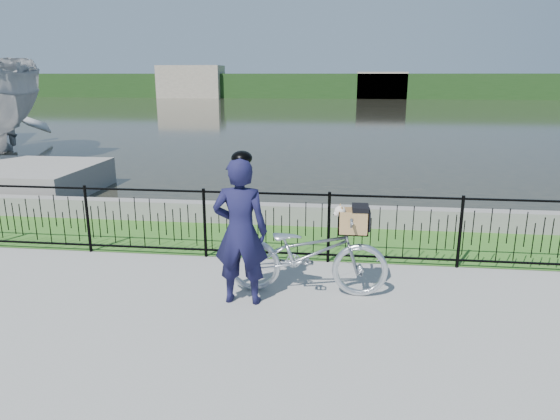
# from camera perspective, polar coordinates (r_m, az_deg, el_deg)

# --- Properties ---
(ground) EXTENTS (120.00, 120.00, 0.00)m
(ground) POSITION_cam_1_polar(r_m,az_deg,el_deg) (6.69, -3.63, -10.47)
(ground) COLOR gray
(ground) RESTS_ON ground
(grass_strip) EXTENTS (60.00, 2.00, 0.01)m
(grass_strip) POSITION_cam_1_polar(r_m,az_deg,el_deg) (9.08, -0.68, -3.37)
(grass_strip) COLOR #356B21
(grass_strip) RESTS_ON ground
(water) EXTENTS (120.00, 120.00, 0.00)m
(water) POSITION_cam_1_polar(r_m,az_deg,el_deg) (39.05, 5.26, 10.92)
(water) COLOR #27261D
(water) RESTS_ON ground
(quay_wall) EXTENTS (60.00, 0.30, 0.40)m
(quay_wall) POSITION_cam_1_polar(r_m,az_deg,el_deg) (9.97, 0.07, -0.48)
(quay_wall) COLOR gray
(quay_wall) RESTS_ON ground
(fence) EXTENTS (14.00, 0.06, 1.15)m
(fence) POSITION_cam_1_polar(r_m,az_deg,el_deg) (7.96, -1.63, -1.76)
(fence) COLOR black
(fence) RESTS_ON ground
(far_treeline) EXTENTS (120.00, 6.00, 3.00)m
(far_treeline) POSITION_cam_1_polar(r_m,az_deg,el_deg) (65.95, 6.04, 13.94)
(far_treeline) COLOR #1F4018
(far_treeline) RESTS_ON ground
(far_building_left) EXTENTS (8.00, 4.00, 4.00)m
(far_building_left) POSITION_cam_1_polar(r_m,az_deg,el_deg) (66.73, -10.13, 14.24)
(far_building_left) COLOR #A29782
(far_building_left) RESTS_ON ground
(far_building_right) EXTENTS (6.00, 3.00, 3.20)m
(far_building_right) POSITION_cam_1_polar(r_m,az_deg,el_deg) (64.62, 11.50, 13.79)
(far_building_right) COLOR #A29782
(far_building_right) RESTS_ON ground
(bicycle_rig) EXTENTS (2.18, 0.76, 1.28)m
(bicycle_rig) POSITION_cam_1_polar(r_m,az_deg,el_deg) (6.75, 3.11, -4.88)
(bicycle_rig) COLOR silver
(bicycle_rig) RESTS_ON ground
(cyclist) EXTENTS (0.71, 0.48, 2.00)m
(cyclist) POSITION_cam_1_polar(r_m,az_deg,el_deg) (6.37, -4.55, -2.32)
(cyclist) COLOR #141437
(cyclist) RESTS_ON ground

